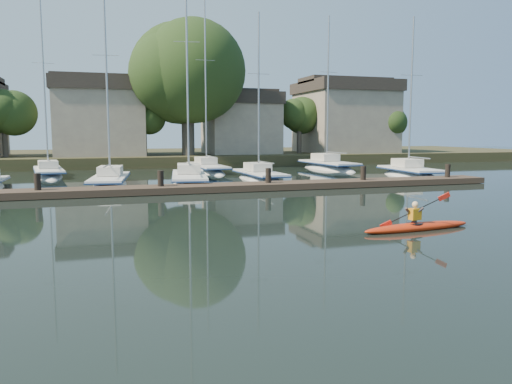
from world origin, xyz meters
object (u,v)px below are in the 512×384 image
object	(u,v)px
sailboat_1	(110,189)
dock	(216,187)
sailboat_6	(207,174)
sailboat_5	(49,179)
sailboat_3	(260,183)
sailboat_4	(409,179)
sailboat_7	(328,172)
sailboat_2	(189,187)
kayak	(417,225)

from	to	relation	value
sailboat_1	dock	bearing A→B (deg)	-33.45
dock	sailboat_6	xyz separation A→B (m)	(2.30, 13.59, -0.38)
sailboat_5	sailboat_6	xyz separation A→B (m)	(11.98, 0.91, -0.00)
dock	sailboat_3	bearing A→B (deg)	51.85
sailboat_4	sailboat_3	bearing A→B (deg)	-179.23
dock	sailboat_4	xyz separation A→B (m)	(15.37, 4.60, -0.41)
dock	sailboat_5	world-z (taller)	sailboat_5
sailboat_7	sailboat_3	bearing A→B (deg)	-142.07
sailboat_3	sailboat_5	xyz separation A→B (m)	(-13.86, 7.37, 0.01)
dock	sailboat_5	bearing A→B (deg)	127.36
dock	sailboat_5	xyz separation A→B (m)	(-9.68, 12.68, -0.38)
sailboat_5	sailboat_7	world-z (taller)	sailboat_7
sailboat_2	sailboat_4	size ratio (longest dim) A/B	1.18
sailboat_1	sailboat_3	xyz separation A→B (m)	(9.69, 0.65, -0.00)
sailboat_2	sailboat_6	xyz separation A→B (m)	(3.04, 9.10, 0.01)
dock	sailboat_7	distance (m)	18.26
sailboat_1	sailboat_6	xyz separation A→B (m)	(7.81, 8.93, 0.00)
sailboat_2	dock	bearing A→B (deg)	-72.35
sailboat_4	sailboat_7	xyz separation A→B (m)	(-2.53, 8.37, -0.01)
sailboat_5	dock	bearing A→B (deg)	-60.48
kayak	sailboat_4	bearing A→B (deg)	50.94
kayak	sailboat_2	bearing A→B (deg)	99.86
sailboat_3	sailboat_5	distance (m)	15.69
sailboat_3	sailboat_7	size ratio (longest dim) A/B	0.85
sailboat_5	sailboat_3	bearing A→B (deg)	-35.83
sailboat_1	sailboat_6	world-z (taller)	sailboat_6
kayak	sailboat_2	distance (m)	17.73
sailboat_7	sailboat_1	bearing A→B (deg)	-159.19
sailboat_6	sailboat_3	bearing A→B (deg)	-78.53
sailboat_3	sailboat_7	xyz separation A→B (m)	(8.67, 7.66, -0.03)
sailboat_4	sailboat_5	world-z (taller)	sailboat_5
sailboat_2	sailboat_4	bearing A→B (deg)	8.67
dock	sailboat_4	world-z (taller)	sailboat_4
dock	sailboat_5	size ratio (longest dim) A/B	2.43
kayak	sailboat_6	xyz separation A→B (m)	(-1.65, 26.19, -0.34)
sailboat_3	sailboat_5	bearing A→B (deg)	149.74
kayak	sailboat_4	world-z (taller)	sailboat_4
dock	sailboat_2	xyz separation A→B (m)	(-0.74, 4.50, -0.39)
kayak	sailboat_7	bearing A→B (deg)	65.35
sailboat_4	sailboat_6	bearing A→B (deg)	149.89
sailboat_2	sailboat_5	world-z (taller)	sailboat_2
kayak	sailboat_2	size ratio (longest dim) A/B	0.28
kayak	dock	bearing A→B (deg)	101.92
sailboat_3	sailboat_7	distance (m)	11.57
sailboat_7	sailboat_5	bearing A→B (deg)	177.20
sailboat_7	kayak	bearing A→B (deg)	-112.72
sailboat_2	sailboat_4	world-z (taller)	sailboat_2
sailboat_4	sailboat_7	world-z (taller)	sailboat_7
kayak	dock	xyz separation A→B (m)	(-3.95, 12.60, 0.04)
sailboat_2	sailboat_7	world-z (taller)	sailboat_2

